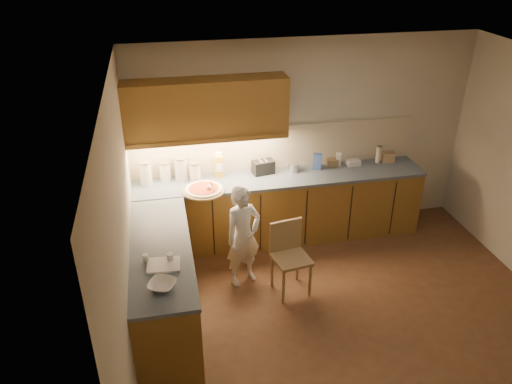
% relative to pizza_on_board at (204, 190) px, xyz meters
% --- Properties ---
extents(room, '(4.54, 4.50, 2.62)m').
position_rel_pizza_on_board_xyz_m(room, '(1.38, -1.49, 0.73)').
color(room, '#52321C').
rests_on(room, ground).
extents(l_counter, '(3.77, 2.62, 0.92)m').
position_rel_pizza_on_board_xyz_m(l_counter, '(0.46, -0.24, -0.48)').
color(l_counter, olive).
rests_on(l_counter, ground).
extents(backsplash, '(3.75, 0.02, 0.58)m').
position_rel_pizza_on_board_xyz_m(backsplash, '(1.01, 0.50, 0.27)').
color(backsplash, beige).
rests_on(backsplash, l_counter).
extents(upper_cabinets, '(1.95, 0.36, 0.73)m').
position_rel_pizza_on_board_xyz_m(upper_cabinets, '(0.11, 0.33, 0.91)').
color(upper_cabinets, olive).
rests_on(upper_cabinets, ground).
extents(pizza_on_board, '(0.51, 0.51, 0.20)m').
position_rel_pizza_on_board_xyz_m(pizza_on_board, '(0.00, 0.00, 0.00)').
color(pizza_on_board, tan).
rests_on(pizza_on_board, l_counter).
extents(child, '(0.53, 0.45, 1.24)m').
position_rel_pizza_on_board_xyz_m(child, '(0.36, -0.63, -0.32)').
color(child, white).
rests_on(child, ground).
extents(wooden_chair, '(0.44, 0.44, 0.86)m').
position_rel_pizza_on_board_xyz_m(wooden_chair, '(0.85, -0.86, -0.45)').
color(wooden_chair, tan).
rests_on(wooden_chair, ground).
extents(mixing_bowl, '(0.32, 0.32, 0.06)m').
position_rel_pizza_on_board_xyz_m(mixing_bowl, '(-0.57, -1.74, 0.01)').
color(mixing_bowl, white).
rests_on(mixing_bowl, l_counter).
extents(canister_a, '(0.16, 0.16, 0.31)m').
position_rel_pizza_on_board_xyz_m(canister_a, '(-0.67, 0.34, 0.13)').
color(canister_a, white).
rests_on(canister_a, l_counter).
extents(canister_b, '(0.15, 0.15, 0.25)m').
position_rel_pizza_on_board_xyz_m(canister_b, '(-0.44, 0.40, 0.11)').
color(canister_b, white).
rests_on(canister_b, l_counter).
extents(canister_c, '(0.17, 0.17, 0.32)m').
position_rel_pizza_on_board_xyz_m(canister_c, '(-0.24, 0.37, 0.14)').
color(canister_c, beige).
rests_on(canister_c, l_counter).
extents(canister_d, '(0.15, 0.15, 0.24)m').
position_rel_pizza_on_board_xyz_m(canister_d, '(-0.07, 0.34, 0.10)').
color(canister_d, silver).
rests_on(canister_d, l_counter).
extents(oil_jug, '(0.13, 0.11, 0.33)m').
position_rel_pizza_on_board_xyz_m(oil_jug, '(0.24, 0.37, 0.13)').
color(oil_jug, gold).
rests_on(oil_jug, l_counter).
extents(toaster, '(0.30, 0.20, 0.18)m').
position_rel_pizza_on_board_xyz_m(toaster, '(0.81, 0.35, 0.07)').
color(toaster, black).
rests_on(toaster, l_counter).
extents(steel_pot, '(0.15, 0.15, 0.12)m').
position_rel_pizza_on_board_xyz_m(steel_pot, '(1.21, 0.33, 0.04)').
color(steel_pot, '#B9B9BF').
rests_on(steel_pot, l_counter).
extents(blue_box, '(0.13, 0.11, 0.22)m').
position_rel_pizza_on_board_xyz_m(blue_box, '(1.53, 0.33, 0.09)').
color(blue_box, '#314E94').
rests_on(blue_box, l_counter).
extents(card_box_a, '(0.15, 0.11, 0.10)m').
position_rel_pizza_on_board_xyz_m(card_box_a, '(1.77, 0.38, 0.03)').
color(card_box_a, '#997C52').
rests_on(card_box_a, l_counter).
extents(white_bottle, '(0.07, 0.07, 0.18)m').
position_rel_pizza_on_board_xyz_m(white_bottle, '(1.84, 0.37, 0.07)').
color(white_bottle, silver).
rests_on(white_bottle, l_counter).
extents(flat_pack, '(0.18, 0.13, 0.07)m').
position_rel_pizza_on_board_xyz_m(flat_pack, '(2.05, 0.35, 0.01)').
color(flat_pack, silver).
rests_on(flat_pack, l_counter).
extents(tall_jar, '(0.08, 0.08, 0.24)m').
position_rel_pizza_on_board_xyz_m(tall_jar, '(2.41, 0.37, 0.10)').
color(tall_jar, beige).
rests_on(tall_jar, l_counter).
extents(card_box_b, '(0.18, 0.14, 0.13)m').
position_rel_pizza_on_board_xyz_m(card_box_b, '(2.55, 0.38, 0.04)').
color(card_box_b, tan).
rests_on(card_box_b, l_counter).
extents(dough_cloth, '(0.33, 0.27, 0.02)m').
position_rel_pizza_on_board_xyz_m(dough_cloth, '(-0.54, -1.42, -0.01)').
color(dough_cloth, white).
rests_on(dough_cloth, l_counter).
extents(spice_jar_a, '(0.07, 0.07, 0.07)m').
position_rel_pizza_on_board_xyz_m(spice_jar_a, '(-0.71, -1.31, 0.01)').
color(spice_jar_a, silver).
rests_on(spice_jar_a, l_counter).
extents(spice_jar_b, '(0.08, 0.08, 0.08)m').
position_rel_pizza_on_board_xyz_m(spice_jar_b, '(-0.48, -1.35, 0.02)').
color(spice_jar_b, white).
rests_on(spice_jar_b, l_counter).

